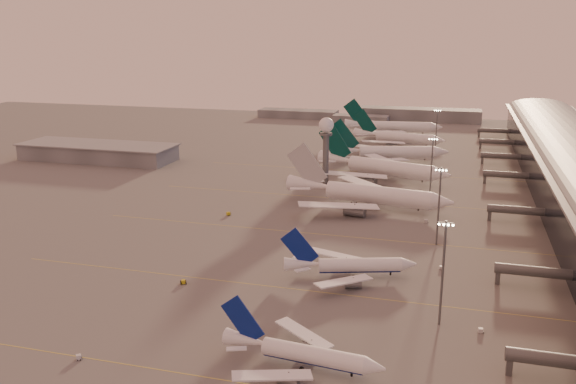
# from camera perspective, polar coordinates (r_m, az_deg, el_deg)

# --- Properties ---
(ground) EXTENTS (700.00, 700.00, 0.00)m
(ground) POSITION_cam_1_polar(r_m,az_deg,el_deg) (158.90, -7.71, -9.58)
(ground) COLOR #5C595A
(ground) RESTS_ON ground
(taxiway_markings) EXTENTS (180.00, 185.25, 0.02)m
(taxiway_markings) POSITION_cam_1_polar(r_m,az_deg,el_deg) (201.35, 6.58, -4.16)
(taxiway_markings) COLOR gold
(taxiway_markings) RESTS_ON ground
(hangar) EXTENTS (82.00, 27.00, 8.50)m
(hangar) POSITION_cam_1_polar(r_m,az_deg,el_deg) (331.46, -17.35, 3.62)
(hangar) COLOR slate
(hangar) RESTS_ON ground
(radar_tower) EXTENTS (6.40, 6.40, 31.10)m
(radar_tower) POSITION_cam_1_polar(r_m,az_deg,el_deg) (261.70, 3.58, 5.10)
(radar_tower) COLOR #55575C
(radar_tower) RESTS_ON ground
(mast_a) EXTENTS (3.60, 0.56, 25.00)m
(mast_a) POSITION_cam_1_polar(r_m,az_deg,el_deg) (141.96, 14.30, -6.97)
(mast_a) COLOR #55575C
(mast_a) RESTS_ON ground
(mast_b) EXTENTS (3.60, 0.56, 25.00)m
(mast_b) POSITION_cam_1_polar(r_m,az_deg,el_deg) (194.23, 13.95, -0.99)
(mast_b) COLOR #55575C
(mast_b) RESTS_ON ground
(mast_c) EXTENTS (3.60, 0.56, 25.00)m
(mast_c) POSITION_cam_1_polar(r_m,az_deg,el_deg) (247.79, 13.29, 2.47)
(mast_c) COLOR #55575C
(mast_c) RESTS_ON ground
(mast_d) EXTENTS (3.60, 0.56, 25.00)m
(mast_d) POSITION_cam_1_polar(r_m,az_deg,el_deg) (336.34, 13.71, 5.66)
(mast_d) COLOR #55575C
(mast_d) RESTS_ON ground
(distant_horizon) EXTENTS (165.00, 37.50, 9.00)m
(distant_horizon) POSITION_cam_1_polar(r_m,az_deg,el_deg) (464.86, 8.67, 7.16)
(distant_horizon) COLOR slate
(distant_horizon) RESTS_ON ground
(narrowbody_near) EXTENTS (34.68, 27.58, 13.55)m
(narrowbody_near) POSITION_cam_1_polar(r_m,az_deg,el_deg) (125.63, 1.29, -15.08)
(narrowbody_near) COLOR white
(narrowbody_near) RESTS_ON ground
(narrowbody_mid) EXTENTS (36.13, 28.38, 14.57)m
(narrowbody_mid) POSITION_cam_1_polar(r_m,az_deg,el_deg) (167.95, 5.85, -7.03)
(narrowbody_mid) COLOR white
(narrowbody_mid) RESTS_ON ground
(widebody_white) EXTENTS (65.55, 52.12, 23.19)m
(widebody_white) POSITION_cam_1_polar(r_m,az_deg,el_deg) (232.83, 7.46, -0.51)
(widebody_white) COLOR white
(widebody_white) RESTS_ON ground
(greentail_a) EXTENTS (63.13, 50.17, 23.76)m
(greentail_a) POSITION_cam_1_polar(r_m,az_deg,el_deg) (278.38, 8.79, 2.04)
(greentail_a) COLOR white
(greentail_a) RESTS_ON ground
(greentail_b) EXTENTS (60.66, 48.36, 22.51)m
(greentail_b) POSITION_cam_1_polar(r_m,az_deg,el_deg) (314.41, 9.42, 3.45)
(greentail_b) COLOR white
(greentail_b) RESTS_ON ground
(greentail_c) EXTENTS (54.98, 43.98, 20.17)m
(greentail_c) POSITION_cam_1_polar(r_m,az_deg,el_deg) (362.63, 10.32, 4.86)
(greentail_c) COLOR white
(greentail_c) RESTS_ON ground
(greentail_d) EXTENTS (63.10, 50.72, 22.94)m
(greentail_d) POSITION_cam_1_polar(r_m,az_deg,el_deg) (399.18, 9.82, 5.87)
(greentail_d) COLOR white
(greentail_d) RESTS_ON ground
(gsv_truck_a) EXTENTS (5.44, 4.79, 2.17)m
(gsv_truck_a) POSITION_cam_1_polar(r_m,az_deg,el_deg) (136.22, -18.84, -14.18)
(gsv_truck_a) COLOR silver
(gsv_truck_a) RESTS_ON ground
(gsv_catering_a) EXTENTS (5.20, 3.05, 4.00)m
(gsv_catering_a) POSITION_cam_1_polar(r_m,az_deg,el_deg) (145.54, 17.70, -11.73)
(gsv_catering_a) COLOR silver
(gsv_catering_a) RESTS_ON ground
(gsv_tug_mid) EXTENTS (3.61, 4.15, 1.02)m
(gsv_tug_mid) POSITION_cam_1_polar(r_m,az_deg,el_deg) (166.34, -9.77, -8.31)
(gsv_tug_mid) COLOR gold
(gsv_tug_mid) RESTS_ON ground
(gsv_truck_b) EXTENTS (5.12, 2.43, 1.99)m
(gsv_truck_b) POSITION_cam_1_polar(r_m,az_deg,el_deg) (178.68, 14.28, -6.72)
(gsv_truck_b) COLOR silver
(gsv_truck_b) RESTS_ON ground
(gsv_truck_c) EXTENTS (5.66, 6.18, 2.50)m
(gsv_truck_c) POSITION_cam_1_polar(r_m,az_deg,el_deg) (223.34, -5.49, -1.85)
(gsv_truck_c) COLOR gold
(gsv_truck_c) RESTS_ON ground
(gsv_catering_b) EXTENTS (5.85, 3.28, 4.56)m
(gsv_catering_b) POSITION_cam_1_polar(r_m,az_deg,el_deg) (218.90, 12.87, -2.25)
(gsv_catering_b) COLOR silver
(gsv_catering_b) RESTS_ON ground
(gsv_tug_far) EXTENTS (3.75, 4.52, 1.12)m
(gsv_tug_far) POSITION_cam_1_polar(r_m,az_deg,el_deg) (238.00, 6.19, -0.99)
(gsv_tug_far) COLOR silver
(gsv_tug_far) RESTS_ON ground
(gsv_truck_d) EXTENTS (3.28, 5.07, 1.93)m
(gsv_truck_d) POSITION_cam_1_polar(r_m,az_deg,el_deg) (276.53, 0.06, 1.44)
(gsv_truck_d) COLOR silver
(gsv_truck_d) RESTS_ON ground
(gsv_tug_hangar) EXTENTS (3.09, 1.88, 0.88)m
(gsv_tug_hangar) POSITION_cam_1_polar(r_m,az_deg,el_deg) (288.70, 12.96, 1.53)
(gsv_tug_hangar) COLOR #5C5E61
(gsv_tug_hangar) RESTS_ON ground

